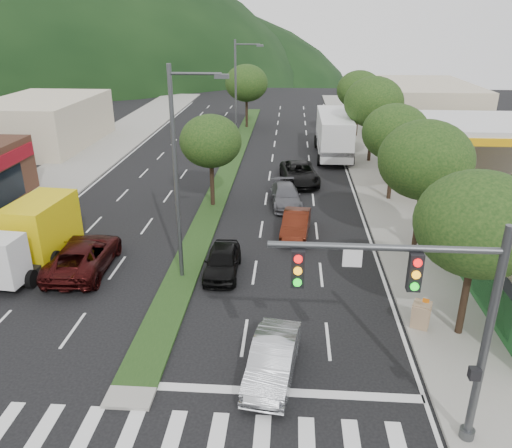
# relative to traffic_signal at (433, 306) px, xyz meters

# --- Properties ---
(ground) EXTENTS (160.00, 160.00, 0.00)m
(ground) POSITION_rel_traffic_signal_xyz_m (-9.03, 1.54, -4.65)
(ground) COLOR black
(ground) RESTS_ON ground
(sidewalk_right) EXTENTS (5.00, 90.00, 0.15)m
(sidewalk_right) POSITION_rel_traffic_signal_xyz_m (3.47, 26.54, -4.57)
(sidewalk_right) COLOR gray
(sidewalk_right) RESTS_ON ground
(sidewalk_left) EXTENTS (6.00, 90.00, 0.15)m
(sidewalk_left) POSITION_rel_traffic_signal_xyz_m (-22.03, 26.54, -4.57)
(sidewalk_left) COLOR gray
(sidewalk_left) RESTS_ON ground
(median) EXTENTS (1.60, 56.00, 0.12)m
(median) POSITION_rel_traffic_signal_xyz_m (-9.03, 29.54, -4.59)
(median) COLOR #193312
(median) RESTS_ON ground
(crosswalk) EXTENTS (19.00, 2.20, 0.01)m
(crosswalk) POSITION_rel_traffic_signal_xyz_m (-9.03, -0.46, -4.64)
(crosswalk) COLOR silver
(crosswalk) RESTS_ON ground
(traffic_signal) EXTENTS (6.12, 0.40, 7.00)m
(traffic_signal) POSITION_rel_traffic_signal_xyz_m (0.00, 0.00, 0.00)
(traffic_signal) COLOR #47494C
(traffic_signal) RESTS_ON ground
(gas_canopy) EXTENTS (12.20, 8.20, 5.25)m
(gas_canopy) POSITION_rel_traffic_signal_xyz_m (9.97, 23.54, 0.00)
(gas_canopy) COLOR silver
(gas_canopy) RESTS_ON ground
(bldg_left_far) EXTENTS (9.00, 14.00, 4.60)m
(bldg_left_far) POSITION_rel_traffic_signal_xyz_m (-28.03, 35.54, -2.35)
(bldg_left_far) COLOR beige
(bldg_left_far) RESTS_ON ground
(bldg_right_far) EXTENTS (10.00, 16.00, 5.20)m
(bldg_right_far) POSITION_rel_traffic_signal_xyz_m (10.47, 45.54, -2.05)
(bldg_right_far) COLOR beige
(bldg_right_far) RESTS_ON ground
(tree_r_a) EXTENTS (4.60, 4.60, 6.63)m
(tree_r_a) POSITION_rel_traffic_signal_xyz_m (2.97, 5.54, 0.17)
(tree_r_a) COLOR black
(tree_r_a) RESTS_ON sidewalk_right
(tree_r_b) EXTENTS (4.80, 4.80, 6.94)m
(tree_r_b) POSITION_rel_traffic_signal_xyz_m (2.97, 13.54, 0.39)
(tree_r_b) COLOR black
(tree_r_b) RESTS_ON sidewalk_right
(tree_r_c) EXTENTS (4.40, 4.40, 6.48)m
(tree_r_c) POSITION_rel_traffic_signal_xyz_m (2.97, 21.54, 0.10)
(tree_r_c) COLOR black
(tree_r_c) RESTS_ON sidewalk_right
(tree_r_d) EXTENTS (5.00, 5.00, 7.17)m
(tree_r_d) POSITION_rel_traffic_signal_xyz_m (2.97, 31.54, 0.54)
(tree_r_d) COLOR black
(tree_r_d) RESTS_ON sidewalk_right
(tree_r_e) EXTENTS (4.60, 4.60, 6.71)m
(tree_r_e) POSITION_rel_traffic_signal_xyz_m (2.97, 41.54, 0.25)
(tree_r_e) COLOR black
(tree_r_e) RESTS_ON sidewalk_right
(tree_med_near) EXTENTS (4.00, 4.00, 6.02)m
(tree_med_near) POSITION_rel_traffic_signal_xyz_m (-9.03, 19.54, -0.22)
(tree_med_near) COLOR black
(tree_med_near) RESTS_ON median
(tree_med_far) EXTENTS (4.80, 4.80, 6.94)m
(tree_med_far) POSITION_rel_traffic_signal_xyz_m (-9.03, 45.54, 0.36)
(tree_med_far) COLOR black
(tree_med_far) RESTS_ON median
(streetlight_near) EXTENTS (2.60, 0.25, 10.00)m
(streetlight_near) POSITION_rel_traffic_signal_xyz_m (-8.82, 9.54, 0.94)
(streetlight_near) COLOR #47494C
(streetlight_near) RESTS_ON ground
(streetlight_mid) EXTENTS (2.60, 0.25, 10.00)m
(streetlight_mid) POSITION_rel_traffic_signal_xyz_m (-8.82, 34.54, 0.94)
(streetlight_mid) COLOR #47494C
(streetlight_mid) RESTS_ON ground
(sedan_silver) EXTENTS (2.04, 4.41, 1.40)m
(sedan_silver) POSITION_rel_traffic_signal_xyz_m (-4.33, 2.58, -3.94)
(sedan_silver) COLOR #A4A6AC
(sedan_silver) RESTS_ON ground
(suv_maroon) EXTENTS (2.87, 5.80, 1.58)m
(suv_maroon) POSITION_rel_traffic_signal_xyz_m (-14.05, 9.96, -3.85)
(suv_maroon) COLOR black
(suv_maroon) RESTS_ON ground
(car_queue_a) EXTENTS (1.68, 4.06, 1.38)m
(car_queue_a) POSITION_rel_traffic_signal_xyz_m (-7.10, 10.05, -3.96)
(car_queue_a) COLOR black
(car_queue_a) RESTS_ON ground
(car_queue_b) EXTENTS (2.42, 4.82, 1.34)m
(car_queue_b) POSITION_rel_traffic_signal_xyz_m (-4.15, 20.05, -3.97)
(car_queue_b) COLOR #56565C
(car_queue_b) RESTS_ON ground
(car_queue_c) EXTENTS (1.86, 4.35, 1.39)m
(car_queue_c) POSITION_rel_traffic_signal_xyz_m (-3.48, 15.05, -3.95)
(car_queue_c) COLOR #45160B
(car_queue_c) RESTS_ON ground
(car_queue_d) EXTENTS (3.29, 5.84, 1.54)m
(car_queue_d) POSITION_rel_traffic_signal_xyz_m (-3.17, 25.05, -3.87)
(car_queue_d) COLOR black
(car_queue_d) RESTS_ON ground
(box_truck) EXTENTS (2.94, 6.57, 3.15)m
(box_truck) POSITION_rel_traffic_signal_xyz_m (-16.76, 10.55, -3.15)
(box_truck) COLOR silver
(box_truck) RESTS_ON ground
(motorhome) EXTENTS (3.15, 9.86, 3.78)m
(motorhome) POSITION_rel_traffic_signal_xyz_m (-0.03, 33.62, -2.63)
(motorhome) COLOR silver
(motorhome) RESTS_ON ground
(a_frame_sign) EXTENTS (0.93, 0.99, 1.54)m
(a_frame_sign) POSITION_rel_traffic_signal_xyz_m (1.47, 5.70, -3.81)
(a_frame_sign) COLOR tan
(a_frame_sign) RESTS_ON sidewalk_right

